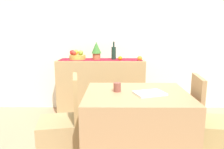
# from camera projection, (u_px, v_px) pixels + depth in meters

# --- Properties ---
(ground_plane) EXTENTS (6.40, 6.40, 0.02)m
(ground_plane) POSITION_uv_depth(u_px,v_px,m) (116.00, 140.00, 2.66)
(ground_plane) COLOR tan
(ground_plane) RESTS_ON ground
(room_wall_rear) EXTENTS (6.40, 0.06, 2.70)m
(room_wall_rear) POSITION_uv_depth(u_px,v_px,m) (116.00, 31.00, 3.55)
(room_wall_rear) COLOR silver
(room_wall_rear) RESTS_ON ground
(sideboard_console) EXTENTS (1.39, 0.42, 0.89)m
(sideboard_console) POSITION_uv_depth(u_px,v_px,m) (101.00, 87.00, 3.47)
(sideboard_console) COLOR tan
(sideboard_console) RESTS_ON ground
(table_runner) EXTENTS (1.31, 0.32, 0.01)m
(table_runner) POSITION_uv_depth(u_px,v_px,m) (101.00, 59.00, 3.39)
(table_runner) COLOR maroon
(table_runner) RESTS_ON sideboard_console
(fruit_bowl) EXTENTS (0.26, 0.26, 0.07)m
(fruit_bowl) POSITION_uv_depth(u_px,v_px,m) (78.00, 57.00, 3.38)
(fruit_bowl) COLOR gold
(fruit_bowl) RESTS_ON table_runner
(apple_center) EXTENTS (0.08, 0.08, 0.08)m
(apple_center) POSITION_uv_depth(u_px,v_px,m) (81.00, 53.00, 3.35)
(apple_center) COLOR #8BAD37
(apple_center) RESTS_ON fruit_bowl
(apple_right) EXTENTS (0.08, 0.08, 0.08)m
(apple_right) POSITION_uv_depth(u_px,v_px,m) (76.00, 52.00, 3.44)
(apple_right) COLOR gold
(apple_right) RESTS_ON fruit_bowl
(apple_rear) EXTENTS (0.07, 0.07, 0.07)m
(apple_rear) POSITION_uv_depth(u_px,v_px,m) (74.00, 53.00, 3.31)
(apple_rear) COLOR #BB3226
(apple_rear) RESTS_ON fruit_bowl
(apple_left) EXTENTS (0.07, 0.07, 0.07)m
(apple_left) POSITION_uv_depth(u_px,v_px,m) (80.00, 53.00, 3.41)
(apple_left) COLOR gold
(apple_left) RESTS_ON fruit_bowl
(apple_front) EXTENTS (0.08, 0.08, 0.08)m
(apple_front) POSITION_uv_depth(u_px,v_px,m) (72.00, 52.00, 3.37)
(apple_front) COLOR red
(apple_front) RESTS_ON fruit_bowl
(wine_bottle) EXTENTS (0.07, 0.07, 0.29)m
(wine_bottle) POSITION_uv_depth(u_px,v_px,m) (114.00, 53.00, 3.36)
(wine_bottle) COLOR #1A3227
(wine_bottle) RESTS_ON sideboard_console
(potted_plant) EXTENTS (0.16, 0.16, 0.29)m
(potted_plant) POSITION_uv_depth(u_px,v_px,m) (96.00, 50.00, 3.36)
(potted_plant) COLOR #B46640
(potted_plant) RESTS_ON sideboard_console
(orange_loose_mid) EXTENTS (0.07, 0.07, 0.07)m
(orange_loose_mid) POSITION_uv_depth(u_px,v_px,m) (140.00, 58.00, 3.26)
(orange_loose_mid) COLOR orange
(orange_loose_mid) RESTS_ON sideboard_console
(orange_loose_near_bowl) EXTENTS (0.06, 0.06, 0.06)m
(orange_loose_near_bowl) POSITION_uv_depth(u_px,v_px,m) (120.00, 58.00, 3.30)
(orange_loose_near_bowl) COLOR orange
(orange_loose_near_bowl) RESTS_ON sideboard_console
(dining_table) EXTENTS (1.01, 0.84, 0.74)m
(dining_table) POSITION_uv_depth(u_px,v_px,m) (136.00, 128.00, 2.14)
(dining_table) COLOR tan
(dining_table) RESTS_ON ground
(open_book) EXTENTS (0.33, 0.29, 0.02)m
(open_book) POSITION_uv_depth(u_px,v_px,m) (150.00, 93.00, 2.02)
(open_book) COLOR white
(open_book) RESTS_ON dining_table
(coffee_cup) EXTENTS (0.07, 0.07, 0.09)m
(coffee_cup) POSITION_uv_depth(u_px,v_px,m) (117.00, 87.00, 2.10)
(coffee_cup) COLOR brown
(coffee_cup) RESTS_ON dining_table
(chair_near_window) EXTENTS (0.47, 0.47, 0.90)m
(chair_near_window) POSITION_uv_depth(u_px,v_px,m) (61.00, 137.00, 2.17)
(chair_near_window) COLOR tan
(chair_near_window) RESTS_ON ground
(chair_by_corner) EXTENTS (0.45, 0.45, 0.90)m
(chair_by_corner) POSITION_uv_depth(u_px,v_px,m) (211.00, 137.00, 2.15)
(chair_by_corner) COLOR tan
(chair_by_corner) RESTS_ON ground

